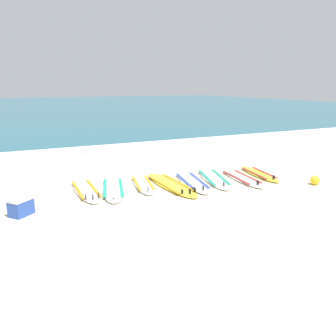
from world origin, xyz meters
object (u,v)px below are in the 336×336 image
(cooler_box, at_px, (21,206))
(beach_ball, at_px, (315,180))
(surfboard_3, at_px, (171,184))
(surfboard_6, at_px, (242,178))
(surfboard_7, at_px, (259,174))
(surfboard_4, at_px, (192,182))
(surfboard_5, at_px, (214,178))
(surfboard_1, at_px, (113,189))
(surfboard_2, at_px, (143,184))
(surfboard_0, at_px, (86,190))

(cooler_box, xyz_separation_m, beach_ball, (7.19, -0.97, -0.07))
(surfboard_3, height_order, beach_ball, beach_ball)
(surfboard_6, distance_m, cooler_box, 5.75)
(surfboard_3, relative_size, surfboard_7, 1.30)
(surfboard_4, bearing_deg, surfboard_5, 4.68)
(surfboard_7, bearing_deg, surfboard_4, 177.29)
(surfboard_1, height_order, surfboard_6, same)
(surfboard_5, height_order, beach_ball, beach_ball)
(surfboard_1, distance_m, cooler_box, 2.34)
(beach_ball, bearing_deg, surfboard_6, 138.93)
(surfboard_2, xyz_separation_m, surfboard_5, (2.01, -0.31, -0.00))
(surfboard_4, height_order, surfboard_6, same)
(surfboard_4, bearing_deg, surfboard_2, 163.93)
(surfboard_1, xyz_separation_m, cooler_box, (-2.18, -0.85, 0.16))
(surfboard_5, xyz_separation_m, cooler_box, (-5.02, -0.62, 0.16))
(surfboard_2, bearing_deg, surfboard_5, -8.73)
(surfboard_2, xyz_separation_m, surfboard_3, (0.65, -0.35, 0.00))
(surfboard_1, relative_size, surfboard_3, 0.90)
(surfboard_5, bearing_deg, surfboard_7, -6.35)
(surfboard_3, bearing_deg, surfboard_2, 151.73)
(surfboard_6, relative_size, beach_ball, 8.67)
(surfboard_2, distance_m, surfboard_3, 0.74)
(surfboard_7, bearing_deg, surfboard_0, 173.47)
(surfboard_6, bearing_deg, surfboard_3, 172.13)
(beach_ball, bearing_deg, surfboard_3, 156.32)
(surfboard_2, xyz_separation_m, cooler_box, (-3.01, -0.93, 0.16))
(surfboard_2, distance_m, surfboard_7, 3.51)
(surfboard_0, distance_m, beach_ball, 6.00)
(surfboard_6, bearing_deg, surfboard_7, 12.37)
(surfboard_1, bearing_deg, surfboard_6, -8.97)
(surfboard_1, distance_m, surfboard_7, 4.33)
(surfboard_2, bearing_deg, surfboard_6, -13.13)
(beach_ball, bearing_deg, surfboard_4, 152.21)
(surfboard_3, distance_m, surfboard_7, 2.83)
(surfboard_0, height_order, beach_ball, beach_ball)
(surfboard_2, xyz_separation_m, surfboard_6, (2.73, -0.64, -0.00))
(cooler_box, bearing_deg, surfboard_6, 2.87)
(surfboard_1, bearing_deg, surfboard_2, 5.06)
(surfboard_2, distance_m, surfboard_4, 1.33)
(surfboard_2, bearing_deg, cooler_box, -162.92)
(surfboard_0, height_order, surfboard_3, same)
(surfboard_2, bearing_deg, beach_ball, -24.41)
(surfboard_5, relative_size, surfboard_6, 1.12)
(surfboard_5, xyz_separation_m, surfboard_7, (1.47, -0.16, 0.00))
(surfboard_7, xyz_separation_m, beach_ball, (0.69, -1.42, 0.09))
(surfboard_5, bearing_deg, surfboard_4, -175.32)
(surfboard_1, relative_size, surfboard_7, 1.17)
(surfboard_0, distance_m, surfboard_2, 1.49)
(surfboard_6, xyz_separation_m, surfboard_7, (0.75, 0.16, 0.00))
(surfboard_4, bearing_deg, surfboard_0, 170.46)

